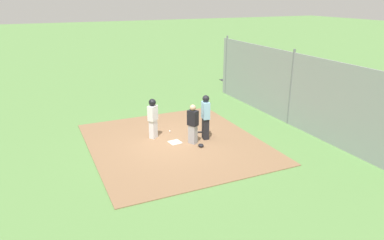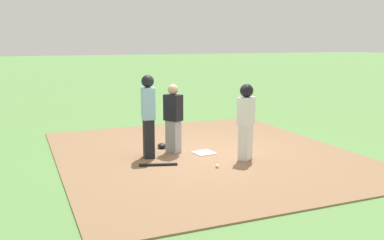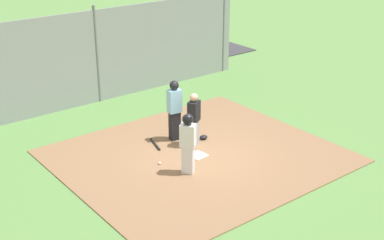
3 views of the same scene
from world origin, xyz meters
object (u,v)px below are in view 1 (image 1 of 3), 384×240
at_px(home_plate, 175,142).
at_px(parked_car_silver, 359,104).
at_px(runner, 153,116).
at_px(baseball, 170,131).
at_px(catcher, 193,124).
at_px(parked_car_white, 274,79).
at_px(umpire, 206,116).
at_px(baseball_bat, 198,132).
at_px(parked_car_green, 318,89).
at_px(catcher_mask, 201,145).

bearing_deg(home_plate, parked_car_silver, -93.77).
xyz_separation_m(runner, baseball, (0.32, -0.82, -0.90)).
bearing_deg(runner, catcher, 9.61).
distance_m(runner, baseball, 1.26).
height_order(baseball, parked_car_white, parked_car_white).
relative_size(umpire, baseball, 24.48).
distance_m(baseball_bat, parked_car_white, 9.06).
relative_size(runner, baseball_bat, 2.07).
relative_size(home_plate, baseball, 5.95).
distance_m(umpire, parked_car_white, 9.46).
bearing_deg(baseball, catcher, -164.97).
bearing_deg(umpire, catcher, 25.94).
bearing_deg(baseball, parked_car_green, -82.23).
xyz_separation_m(home_plate, parked_car_silver, (-0.60, -9.13, 0.57)).
bearing_deg(home_plate, umpire, -96.40).
bearing_deg(parked_car_white, home_plate, 118.75).
xyz_separation_m(home_plate, baseball_bat, (0.55, -1.28, 0.02)).
distance_m(umpire, baseball, 1.89).
bearing_deg(baseball_bat, parked_car_silver, -172.27).
relative_size(baseball_bat, parked_car_green, 0.18).
relative_size(catcher, runner, 0.96).
xyz_separation_m(home_plate, parked_car_white, (5.53, -8.83, 0.57)).
bearing_deg(runner, parked_car_silver, 44.81).
height_order(home_plate, baseball_bat, baseball_bat).
bearing_deg(runner, home_plate, -0.27).
distance_m(baseball, parked_car_silver, 9.09).
bearing_deg(catcher_mask, baseball, 15.13).
distance_m(baseball_bat, catcher_mask, 1.46).
distance_m(catcher, runner, 1.69).
distance_m(home_plate, parked_car_silver, 9.17).
distance_m(parked_car_silver, parked_car_green, 3.01).
bearing_deg(home_plate, runner, 36.64).
bearing_deg(parked_car_green, runner, 105.14).
distance_m(baseball, parked_car_green, 9.34).
xyz_separation_m(catcher, parked_car_white, (5.88, -8.21, -0.23)).
bearing_deg(parked_car_silver, runner, 91.28).
xyz_separation_m(baseball_bat, parked_car_silver, (-1.15, -7.85, 0.55)).
distance_m(home_plate, catcher_mask, 1.10).
height_order(umpire, parked_car_white, umpire).
relative_size(parked_car_green, parked_car_white, 1.02).
height_order(runner, baseball_bat, runner).
bearing_deg(parked_car_green, baseball, 103.98).
bearing_deg(catcher, parked_car_white, -173.57).
bearing_deg(parked_car_white, parked_car_silver, 179.51).
xyz_separation_m(catcher, parked_car_green, (2.74, -8.84, -0.23)).
distance_m(umpire, parked_car_silver, 7.89).
bearing_deg(baseball_bat, baseball, -12.75).
xyz_separation_m(runner, baseball_bat, (-0.26, -1.88, -0.90)).
xyz_separation_m(runner, parked_car_green, (1.58, -10.06, -0.35)).
relative_size(home_plate, parked_car_silver, 0.10).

